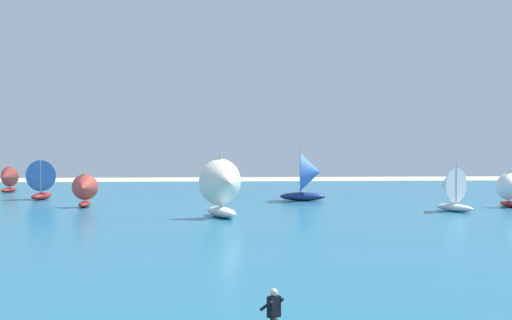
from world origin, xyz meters
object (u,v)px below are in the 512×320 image
(sailboat_center_horizon, at_px, (450,189))
(sailboat_near_shore, at_px, (225,188))
(sailboat_far_right, at_px, (309,176))
(sailboat_outermost, at_px, (7,179))
(sailboat_mid_right, at_px, (512,190))
(sailboat_anchored_offshore, at_px, (44,179))
(sailboat_heeled_over, at_px, (84,190))

(sailboat_center_horizon, bearing_deg, sailboat_near_shore, -169.47)
(sailboat_far_right, height_order, sailboat_outermost, sailboat_far_right)
(sailboat_far_right, bearing_deg, sailboat_mid_right, -23.36)
(sailboat_mid_right, xyz_separation_m, sailboat_anchored_offshore, (-46.53, 11.76, 0.54))
(sailboat_mid_right, distance_m, sailboat_outermost, 57.81)
(sailboat_near_shore, bearing_deg, sailboat_far_right, 57.28)
(sailboat_center_horizon, bearing_deg, sailboat_anchored_offshore, 160.17)
(sailboat_heeled_over, distance_m, sailboat_near_shore, 15.83)
(sailboat_heeled_over, xyz_separation_m, sailboat_outermost, (-13.74, 18.46, 0.04))
(sailboat_outermost, distance_m, sailboat_near_shore, 38.28)
(sailboat_anchored_offshore, height_order, sailboat_outermost, sailboat_anchored_offshore)
(sailboat_far_right, relative_size, sailboat_outermost, 1.58)
(sailboat_mid_right, height_order, sailboat_anchored_offshore, sailboat_anchored_offshore)
(sailboat_mid_right, relative_size, sailboat_heeled_over, 1.03)
(sailboat_outermost, relative_size, sailboat_near_shore, 0.67)
(sailboat_far_right, xyz_separation_m, sailboat_near_shore, (-8.98, -13.97, -0.16))
(sailboat_anchored_offshore, bearing_deg, sailboat_center_horizon, -19.83)
(sailboat_mid_right, xyz_separation_m, sailboat_outermost, (-53.85, 21.03, -0.01))
(sailboat_mid_right, bearing_deg, sailboat_near_shore, -167.04)
(sailboat_anchored_offshore, bearing_deg, sailboat_near_shore, -42.55)
(sailboat_far_right, xyz_separation_m, sailboat_heeled_over, (-22.12, -5.19, -0.99))
(sailboat_heeled_over, xyz_separation_m, sailboat_anchored_offshore, (-6.42, 9.18, 0.59))
(sailboat_heeled_over, bearing_deg, sailboat_anchored_offshore, 124.96)
(sailboat_heeled_over, relative_size, sailboat_anchored_offshore, 0.73)
(sailboat_center_horizon, xyz_separation_m, sailboat_heeled_over, (-33.09, 5.07, -0.39))
(sailboat_outermost, bearing_deg, sailboat_center_horizon, -26.67)
(sailboat_center_horizon, relative_size, sailboat_outermost, 1.21)
(sailboat_heeled_over, xyz_separation_m, sailboat_near_shore, (13.15, -8.77, 0.83))
(sailboat_center_horizon, height_order, sailboat_heeled_over, sailboat_center_horizon)
(sailboat_anchored_offshore, distance_m, sailboat_near_shore, 26.56)
(sailboat_heeled_over, bearing_deg, sailboat_far_right, 13.21)
(sailboat_outermost, bearing_deg, sailboat_anchored_offshore, -51.72)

